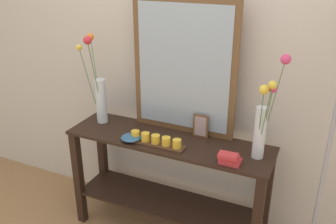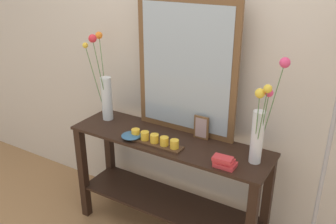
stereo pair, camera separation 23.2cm
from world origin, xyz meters
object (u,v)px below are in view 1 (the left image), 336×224
tall_vase_left (99,92)px  vase_right (263,120)px  decorative_bowl (131,137)px  picture_frame_small (201,126)px  console_table (168,175)px  book_stack (229,159)px  candle_tray (156,141)px  mirror_leaning (184,68)px

tall_vase_left → vase_right: 1.16m
vase_right → decorative_bowl: bearing=-170.7°
vase_right → picture_frame_small: vase_right is taller
console_table → vase_right: vase_right is taller
console_table → vase_right: (0.60, 0.01, 0.53)m
picture_frame_small → book_stack: (0.27, -0.25, -0.05)m
candle_tray → picture_frame_small: bearing=45.2°
console_table → decorative_bowl: bearing=-150.2°
tall_vase_left → candle_tray: size_ratio=1.65×
console_table → decorative_bowl: size_ratio=10.38×
vase_right → candle_tray: vase_right is taller
console_table → candle_tray: bearing=-111.3°
decorative_bowl → book_stack: (0.66, -0.01, 0.01)m
console_table → tall_vase_left: (-0.56, 0.05, 0.52)m
vase_right → picture_frame_small: size_ratio=3.93×
tall_vase_left → candle_tray: bearing=-16.1°
mirror_leaning → decorative_bowl: (-0.25, -0.28, -0.43)m
vase_right → decorative_bowl: (-0.81, -0.13, -0.22)m
picture_frame_small → book_stack: bearing=-42.7°
vase_right → book_stack: vase_right is taller
candle_tray → tall_vase_left: bearing=163.9°
decorative_bowl → candle_tray: bearing=6.1°
tall_vase_left → mirror_leaning: bearing=10.9°
console_table → book_stack: bearing=-15.7°
mirror_leaning → candle_tray: (-0.08, -0.27, -0.42)m
candle_tray → book_stack: (0.49, -0.03, 0.00)m
picture_frame_small → decorative_bowl: bearing=-148.4°
tall_vase_left → picture_frame_small: 0.76m
decorative_bowl → book_stack: bearing=-0.6°
mirror_leaning → picture_frame_small: 0.40m
tall_vase_left → candle_tray: (0.52, -0.15, -0.20)m
mirror_leaning → decorative_bowl: size_ratio=6.72×
console_table → candle_tray: (-0.04, -0.10, 0.31)m
tall_vase_left → decorative_bowl: tall_vase_left is taller
decorative_bowl → vase_right: bearing=9.3°
console_table → decorative_bowl: 0.39m
mirror_leaning → vase_right: bearing=-15.2°
console_table → vase_right: bearing=1.1°
vase_right → book_stack: 0.30m
console_table → decorative_bowl: (-0.21, -0.12, 0.31)m
tall_vase_left → book_stack: tall_vase_left is taller
vase_right → decorative_bowl: vase_right is taller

